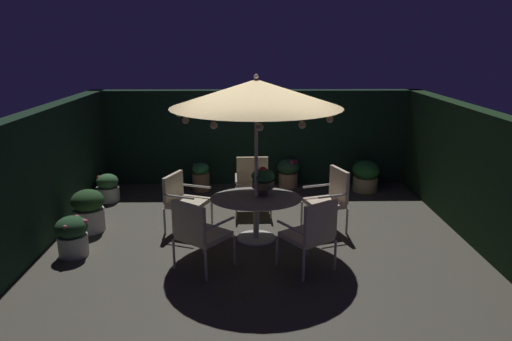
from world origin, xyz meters
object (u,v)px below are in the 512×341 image
patio_chair_northeast (312,231)px  patio_chair_southeast (253,182)px  patio_umbrella (256,94)px  potted_plant_back_center (201,176)px  potted_plant_left_far (72,235)px  centerpiece_planter (263,179)px  potted_plant_right_far (366,175)px  patio_chair_north (198,230)px  potted_plant_right_near (88,210)px  patio_dining_table (256,207)px  potted_plant_front_corner (288,172)px  patio_chair_south (183,197)px  patio_chair_east (330,196)px  potted_plant_left_near (108,188)px

patio_chair_northeast → patio_chair_southeast: patio_chair_northeast is taller
patio_umbrella → potted_plant_back_center: patio_umbrella is taller
patio_umbrella → potted_plant_left_far: 3.40m
patio_umbrella → centerpiece_planter: bearing=47.1°
potted_plant_right_far → potted_plant_back_center: (-3.45, 0.09, -0.03)m
patio_chair_north → potted_plant_right_far: size_ratio=1.55×
patio_chair_southeast → potted_plant_right_near: (-2.72, -0.91, -0.18)m
potted_plant_left_far → patio_umbrella: bearing=11.4°
potted_plant_back_center → patio_dining_table: bearing=-66.4°
patio_chair_north → potted_plant_right_near: (-1.96, 1.44, -0.22)m
potted_plant_front_corner → potted_plant_left_far: bearing=-135.6°
patio_chair_north → patio_chair_south: 1.56m
potted_plant_right_far → potted_plant_left_far: (-5.03, -3.02, -0.02)m
patio_dining_table → potted_plant_right_far: (2.33, 2.48, -0.21)m
patio_chair_southeast → potted_plant_back_center: 1.67m
patio_umbrella → patio_chair_south: size_ratio=2.78×
patio_umbrella → patio_chair_east: patio_umbrella is taller
patio_chair_east → patio_chair_southeast: (-1.28, 0.89, -0.04)m
patio_chair_northeast → patio_chair_south: size_ratio=1.10×
patio_dining_table → potted_plant_left_far: size_ratio=2.39×
patio_chair_south → patio_dining_table: bearing=-21.0°
potted_plant_front_corner → potted_plant_left_far: (-3.44, -3.37, -0.01)m
patio_chair_north → potted_plant_front_corner: (1.54, 3.86, -0.25)m
potted_plant_front_corner → potted_plant_left_far: same height
patio_dining_table → patio_umbrella: patio_umbrella is taller
centerpiece_planter → potted_plant_back_center: 2.82m
patio_chair_southeast → potted_plant_front_corner: bearing=62.7°
potted_plant_left_near → potted_plant_left_far: size_ratio=0.90×
potted_plant_right_far → potted_plant_back_center: potted_plant_right_far is taller
patio_umbrella → patio_chair_east: bearing=18.8°
centerpiece_planter → potted_plant_right_near: (-2.88, 0.29, -0.60)m
patio_umbrella → patio_chair_southeast: (-0.04, 1.31, -1.76)m
patio_dining_table → potted_plant_front_corner: (0.74, 2.82, -0.22)m
potted_plant_right_far → patio_chair_southeast: bearing=-153.8°
patio_umbrella → potted_plant_front_corner: bearing=75.3°
patio_chair_south → potted_plant_right_near: (-1.55, -0.06, -0.18)m
patio_chair_south → potted_plant_back_center: (0.09, 2.10, -0.24)m
potted_plant_right_far → potted_plant_back_center: bearing=178.5°
centerpiece_planter → potted_plant_back_center: size_ratio=0.77×
patio_umbrella → patio_chair_north: 2.17m
patio_dining_table → patio_chair_southeast: bearing=91.8°
patio_chair_south → potted_plant_front_corner: size_ratio=1.55×
centerpiece_planter → patio_chair_north: bearing=-128.3°
potted_plant_left_near → potted_plant_left_far: 2.48m
centerpiece_planter → potted_plant_right_far: 3.30m
patio_chair_northeast → potted_plant_front_corner: (0.01, 3.91, -0.26)m
patio_chair_south → potted_plant_right_far: bearing=29.6°
patio_umbrella → patio_chair_northeast: patio_umbrella is taller
potted_plant_left_near → potted_plant_back_center: (1.77, 0.64, 0.04)m
potted_plant_left_near → potted_plant_right_near: 1.53m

